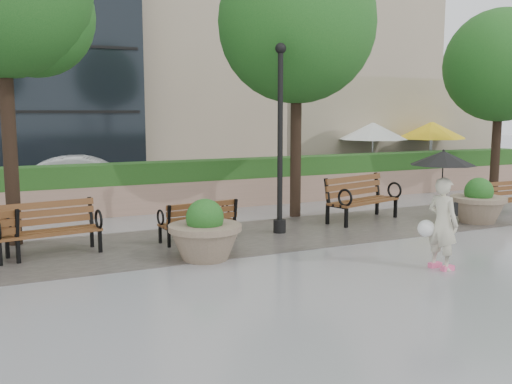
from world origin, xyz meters
name	(u,v)px	position (x,y,z in m)	size (l,w,h in m)	color
ground	(341,269)	(0.00, 0.00, 0.00)	(100.00, 100.00, 0.00)	gray
cobble_strip	(265,235)	(0.00, 3.00, 0.01)	(28.00, 3.20, 0.01)	#383330
hedge_wall	(202,185)	(0.00, 7.00, 0.66)	(24.00, 0.80, 1.35)	#A17967
cafe_wall	(402,130)	(9.50, 10.00, 2.00)	(10.00, 0.60, 4.00)	tan
cafe_hedge	(429,174)	(9.00, 7.80, 0.45)	(8.00, 0.50, 0.90)	#1E4416
asphalt_street	(163,190)	(0.00, 11.00, 0.00)	(40.00, 7.00, 0.00)	black
bench_1	(49,241)	(-4.49, 3.09, 0.30)	(1.96, 0.99, 1.01)	brown
bench_2	(198,229)	(-1.53, 3.06, 0.26)	(1.67, 0.82, 0.86)	brown
bench_3	(362,208)	(2.91, 3.43, 0.33)	(2.19, 1.36, 1.10)	brown
bench_4	(502,205)	(6.73, 2.56, 0.25)	(1.60, 0.64, 0.85)	brown
planter_left	(205,236)	(-1.91, 1.61, 0.44)	(1.34, 1.34, 1.13)	#7F6B56
planter_right	(478,205)	(5.36, 2.06, 0.43)	(1.32, 1.32, 1.11)	#7F6B56
lamppost	(280,151)	(0.41, 3.07, 1.84)	(0.28, 0.28, 4.17)	black
tree_1	(301,29)	(1.88, 4.79, 4.75)	(3.96, 3.95, 6.85)	black
tree_2	(502,69)	(9.35, 5.13, 4.02)	(3.56, 3.49, 5.87)	black
patio_umb_white	(373,131)	(7.31, 8.94, 1.99)	(2.50, 2.50, 2.30)	black
patio_umb_yellow_a	(431,131)	(9.59, 8.46, 1.99)	(2.50, 2.50, 2.30)	black
patio_umb_yellow_b	(432,130)	(10.25, 9.11, 1.99)	(2.50, 2.50, 2.30)	black
car_right	(87,178)	(-2.67, 9.94, 0.67)	(1.43, 4.09, 1.35)	silver
pedestrian	(442,198)	(1.55, -0.71, 1.24)	(1.11, 1.11, 2.03)	beige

